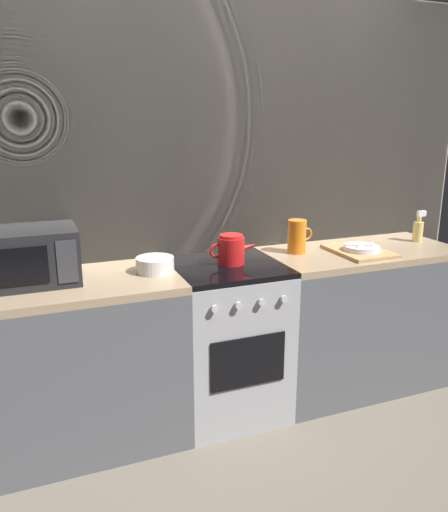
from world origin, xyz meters
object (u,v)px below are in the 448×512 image
Objects in this scene: kettle at (231,250)px; spray_bottle at (418,230)px; mixing_bowl at (155,265)px; pitcher at (297,236)px; microwave at (29,256)px; dish_pile at (360,250)px; stove_unit at (227,339)px.

spray_bottle is at bearing 1.57° from kettle.
pitcher reaches higher than mixing_bowl.
microwave is 2.27× the size of spray_bottle.
pitcher is 0.50× the size of dish_pile.
spray_bottle is (0.88, -0.04, -0.02)m from pitcher.
spray_bottle is (2.38, -0.01, -0.06)m from microwave.
stove_unit is 1.47m from spray_bottle.
kettle is 1.42× the size of pitcher.
mixing_bowl is (0.61, -0.05, -0.10)m from microwave.
pitcher is at bearing 0.98° from microwave.
dish_pile is (0.84, -0.07, 0.47)m from stove_unit.
microwave reaches higher than pitcher.
mixing_bowl is 0.90m from pitcher.
microwave is 1.86m from dish_pile.
mixing_bowl is 1.24m from dish_pile.
stove_unit is 4.50× the size of mixing_bowl.
microwave is 1.62× the size of kettle.
pitcher is at bearing 9.76° from stove_unit.
mixing_bowl is (-0.40, 0.01, 0.49)m from stove_unit.
stove_unit is at bearing -3.26° from microwave.
kettle is (1.04, -0.05, -0.05)m from microwave.
microwave is at bearing 176.74° from stove_unit.
pitcher is 0.39m from dish_pile.
microwave reaches higher than kettle.
microwave reaches higher than stove_unit.
mixing_bowl is at bearing 178.96° from stove_unit.
kettle is at bearing 174.89° from dish_pile.
kettle is 0.71× the size of dish_pile.
dish_pile is at bearing -5.11° from kettle.
kettle is at bearing -178.43° from spray_bottle.
stove_unit is 2.25× the size of dish_pile.
dish_pile is at bearing -3.81° from microwave.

